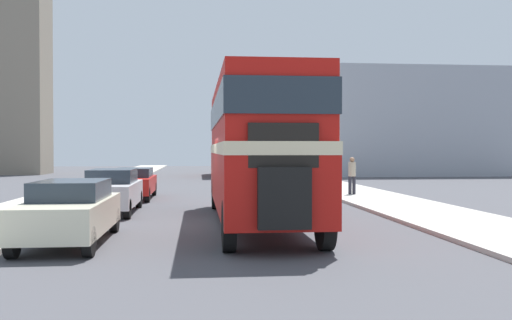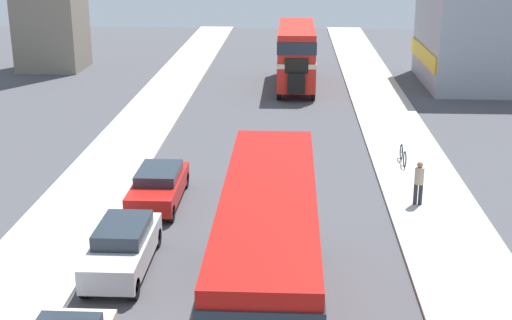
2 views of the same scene
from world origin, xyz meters
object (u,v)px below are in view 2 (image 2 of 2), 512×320
Objects in this scene: bicycle_on_pavement at (403,155)px; bus_distant at (296,51)px; double_decker_bus at (269,248)px; car_parked_mid at (123,247)px; car_parked_far at (159,185)px; pedestrian_walking at (419,180)px.

bus_distant is at bearing 106.06° from bicycle_on_pavement.
double_decker_bus is 5.96m from car_parked_mid.
car_parked_far is 2.57× the size of bicycle_on_pavement.
double_decker_bus is at bearing -36.20° from car_parked_mid.
bicycle_on_pavement is (4.75, -16.49, -1.95)m from bus_distant.
car_parked_mid is 0.98× the size of car_parked_far.
bicycle_on_pavement is at bearing -73.94° from bus_distant.
pedestrian_walking reaches higher than car_parked_far.
pedestrian_walking is 5.08m from bicycle_on_pavement.
car_parked_mid is at bearing -90.85° from car_parked_far.
pedestrian_walking is (9.93, 0.03, 0.37)m from car_parked_far.
car_parked_far is at bearing -103.95° from bus_distant.
car_parked_mid reaches higher than car_parked_far.
car_parked_mid is 2.59× the size of pedestrian_walking.
double_decker_bus is 10.67m from pedestrian_walking.
pedestrian_walking reaches higher than bicycle_on_pavement.
car_parked_far is at bearing 89.15° from car_parked_mid.
bus_distant is at bearing 76.05° from car_parked_far.
bus_distant is 2.16× the size of car_parked_mid.
double_decker_bus is 2.48× the size of car_parked_mid.
car_parked_mid is at bearing -133.43° from bicycle_on_pavement.
double_decker_bus reaches higher than car_parked_mid.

